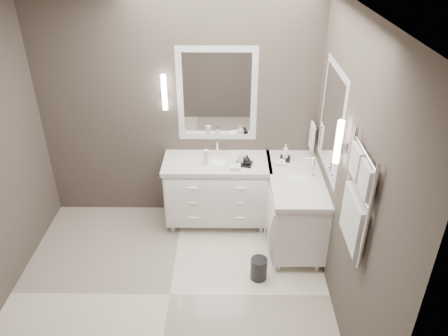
{
  "coord_description": "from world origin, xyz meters",
  "views": [
    {
      "loc": [
        0.57,
        -3.14,
        3.28
      ],
      "look_at": [
        0.54,
        0.7,
        1.06
      ],
      "focal_mm": 35.0,
      "sensor_mm": 36.0,
      "label": 1
    }
  ],
  "objects_px": {
    "towel_ladder": "(356,203)",
    "waste_bin": "(259,269)",
    "vanity_back": "(217,188)",
    "vanity_right": "(294,204)"
  },
  "relations": [
    {
      "from": "vanity_right",
      "to": "towel_ladder",
      "type": "bearing_deg",
      "value": -80.16
    },
    {
      "from": "vanity_back",
      "to": "vanity_right",
      "type": "bearing_deg",
      "value": -20.38
    },
    {
      "from": "vanity_back",
      "to": "towel_ladder",
      "type": "xyz_separation_m",
      "value": [
        1.1,
        -1.63,
        0.91
      ]
    },
    {
      "from": "towel_ladder",
      "to": "waste_bin",
      "type": "distance_m",
      "value": 1.57
    },
    {
      "from": "vanity_right",
      "to": "towel_ladder",
      "type": "distance_m",
      "value": 1.6
    },
    {
      "from": "towel_ladder",
      "to": "waste_bin",
      "type": "height_order",
      "value": "towel_ladder"
    },
    {
      "from": "towel_ladder",
      "to": "waste_bin",
      "type": "relative_size",
      "value": 3.69
    },
    {
      "from": "vanity_back",
      "to": "waste_bin",
      "type": "distance_m",
      "value": 1.14
    },
    {
      "from": "waste_bin",
      "to": "vanity_back",
      "type": "bearing_deg",
      "value": 114.67
    },
    {
      "from": "vanity_right",
      "to": "waste_bin",
      "type": "xyz_separation_m",
      "value": [
        -0.43,
        -0.65,
        -0.36
      ]
    }
  ]
}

